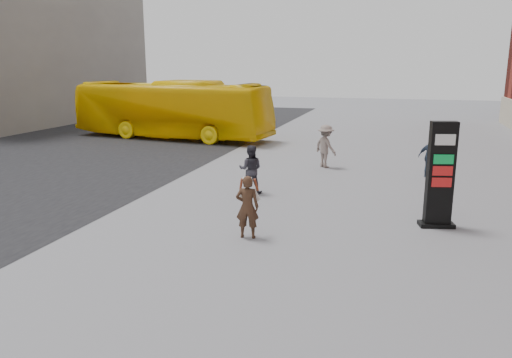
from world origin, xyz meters
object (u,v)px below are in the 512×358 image
(bus, at_px, (171,110))
(pedestrian_b, at_px, (326,146))
(pedestrian_a, at_px, (251,169))
(info_pylon, at_px, (440,175))
(woman, at_px, (247,206))
(pedestrian_c, at_px, (431,157))

(bus, bearing_deg, pedestrian_b, -113.82)
(pedestrian_b, bearing_deg, pedestrian_a, 111.25)
(info_pylon, bearing_deg, woman, -167.33)
(pedestrian_c, bearing_deg, bus, -7.42)
(woman, xyz_separation_m, pedestrian_a, (-1.15, 4.04, 0.00))
(bus, relative_size, pedestrian_c, 7.56)
(woman, bearing_deg, info_pylon, -162.86)
(pedestrian_c, bearing_deg, info_pylon, 106.97)
(info_pylon, bearing_deg, pedestrian_a, 148.09)
(bus, relative_size, pedestrian_b, 6.65)
(info_pylon, height_order, woman, info_pylon)
(pedestrian_b, bearing_deg, woman, 127.31)
(pedestrian_b, distance_m, pedestrian_c, 4.02)
(pedestrian_a, height_order, pedestrian_b, pedestrian_b)
(info_pylon, xyz_separation_m, pedestrian_b, (-3.89, 6.65, -0.50))
(info_pylon, height_order, bus, bus)
(woman, distance_m, pedestrian_c, 9.29)
(pedestrian_a, bearing_deg, pedestrian_c, -153.42)
(woman, distance_m, pedestrian_b, 8.82)
(woman, height_order, pedestrian_c, woman)
(info_pylon, height_order, pedestrian_a, info_pylon)
(pedestrian_b, height_order, pedestrian_c, pedestrian_b)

